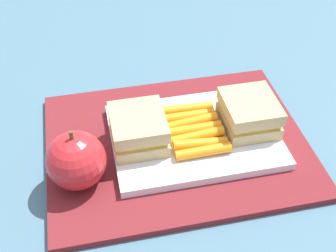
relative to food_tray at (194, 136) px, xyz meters
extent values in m
plane|color=#42667A|center=(0.03, 0.00, -0.02)|extent=(2.40, 2.40, 0.00)
cube|color=maroon|center=(0.03, 0.00, -0.01)|extent=(0.36, 0.28, 0.01)
cube|color=white|center=(0.00, 0.00, 0.00)|extent=(0.23, 0.17, 0.01)
cube|color=tan|center=(-0.08, 0.00, 0.01)|extent=(0.07, 0.08, 0.02)
cube|color=#F4CC4C|center=(-0.08, 0.00, 0.03)|extent=(0.07, 0.07, 0.01)
cube|color=tan|center=(-0.08, 0.00, 0.04)|extent=(0.07, 0.08, 0.02)
cube|color=tan|center=(0.08, 0.00, 0.01)|extent=(0.07, 0.08, 0.02)
cube|color=#F4CC4C|center=(0.08, 0.00, 0.03)|extent=(0.07, 0.07, 0.01)
cube|color=tan|center=(0.08, 0.00, 0.04)|extent=(0.07, 0.08, 0.02)
cylinder|color=orange|center=(0.00, -0.04, 0.01)|extent=(0.08, 0.01, 0.02)
cylinder|color=orange|center=(0.00, -0.03, 0.01)|extent=(0.08, 0.01, 0.01)
cylinder|color=orange|center=(0.00, -0.02, 0.01)|extent=(0.08, 0.01, 0.02)
cylinder|color=orange|center=(0.00, 0.00, 0.01)|extent=(0.08, 0.01, 0.02)
cylinder|color=orange|center=(0.00, 0.01, 0.01)|extent=(0.08, 0.01, 0.02)
cylinder|color=orange|center=(0.00, 0.03, 0.01)|extent=(0.08, 0.01, 0.02)
cylinder|color=orange|center=(0.00, 0.04, 0.01)|extent=(0.08, 0.01, 0.02)
sphere|color=red|center=(0.16, 0.04, 0.03)|extent=(0.07, 0.07, 0.07)
cylinder|color=brown|center=(0.16, 0.04, 0.07)|extent=(0.01, 0.01, 0.01)
camera|label=1|loc=(0.13, 0.44, 0.43)|focal=48.17mm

